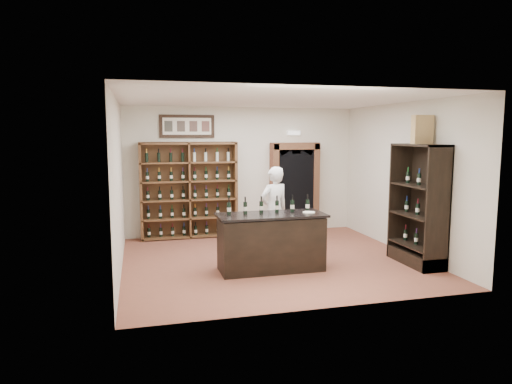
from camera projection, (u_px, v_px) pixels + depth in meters
The scene contains 20 objects.
floor at pixel (272, 260), 8.66m from camera, with size 5.50×5.50×0.00m, color brown.
ceiling at pixel (273, 99), 8.28m from camera, with size 5.50×5.50×0.00m, color white.
wall_back at pixel (243, 171), 10.87m from camera, with size 5.50×0.04×3.00m, color beige.
wall_left at pixel (118, 186), 7.78m from camera, with size 0.04×5.00×3.00m, color beige.
wall_right at pixel (404, 178), 9.15m from camera, with size 0.04×5.00×3.00m, color beige.
wine_shelf at pixel (189, 190), 10.43m from camera, with size 2.20×0.38×2.20m.
framed_picture at pixel (187, 126), 10.38m from camera, with size 1.25×0.04×0.52m, color black.
arched_doorway at pixel (294, 185), 11.06m from camera, with size 1.17×0.35×2.17m.
emergency_light at pixel (294, 133), 10.99m from camera, with size 0.30×0.10×0.10m, color white.
tasting_counter at pixel (271, 242), 7.97m from camera, with size 1.88×0.78×1.00m.
counter_bottle_0 at pixel (229, 208), 7.84m from camera, with size 0.07×0.07×0.30m.
counter_bottle_1 at pixel (245, 208), 7.91m from camera, with size 0.07×0.07×0.30m.
counter_bottle_2 at pixel (261, 207), 7.98m from camera, with size 0.07×0.07×0.30m.
counter_bottle_3 at pixel (277, 206), 8.05m from camera, with size 0.07×0.07×0.30m.
counter_bottle_4 at pixel (292, 206), 8.12m from camera, with size 0.07×0.07×0.30m.
counter_bottle_5 at pixel (308, 205), 8.20m from camera, with size 0.07×0.07×0.30m.
side_cabinet at pixel (419, 223), 8.33m from camera, with size 0.48×1.20×2.20m.
shopkeeper at pixel (274, 210), 9.12m from camera, with size 0.63×0.42×1.74m, color white.
plate at pixel (309, 212), 8.01m from camera, with size 0.22×0.22×0.02m, color silver.
wine_crate at pixel (422, 130), 8.10m from camera, with size 0.36×0.15×0.51m, color #A17D55.
Camera 1 is at (-2.42, -8.08, 2.38)m, focal length 32.00 mm.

